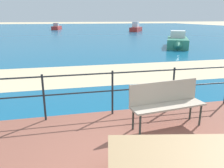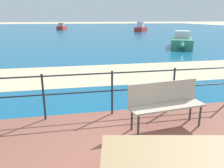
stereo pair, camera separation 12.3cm
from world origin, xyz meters
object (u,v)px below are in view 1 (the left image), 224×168
picnic_table (189,165)px  boat_far (177,42)px  park_bench (166,100)px  boat_near (57,27)px  boat_mid (136,28)px

picnic_table → boat_far: boat_far is taller
boat_far → park_bench: bearing=-2.4°
boat_near → boat_mid: size_ratio=1.13×
boat_mid → boat_far: boat_mid is taller
boat_near → picnic_table: bearing=-165.0°
boat_mid → boat_far: bearing=-155.8°
park_bench → boat_far: boat_far is taller
picnic_table → boat_near: (-1.98, 42.72, -0.21)m
picnic_table → park_bench: 2.08m
park_bench → boat_near: bearing=86.4°
picnic_table → boat_near: boat_near is taller
picnic_table → park_bench: size_ratio=1.29×
picnic_table → boat_near: 42.76m
park_bench → boat_far: (6.66, 11.86, -0.18)m
park_bench → boat_mid: 33.34m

